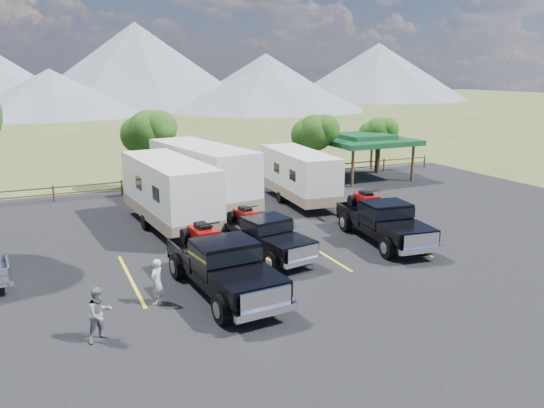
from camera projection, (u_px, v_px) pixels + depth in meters
name	position (u px, v px, depth m)	size (l,w,h in m)	color
ground	(324.00, 293.00, 18.73)	(320.00, 320.00, 0.00)	#435423
asphalt_lot	(286.00, 265.00, 21.37)	(44.00, 34.00, 0.04)	black
stall_lines	(276.00, 257.00, 22.25)	(12.12, 5.50, 0.01)	yellow
tree_ne_a	(315.00, 133.00, 36.50)	(3.11, 2.92, 4.76)	black
tree_ne_b	(378.00, 132.00, 39.87)	(2.77, 2.59, 4.27)	black
tree_north	(149.00, 132.00, 33.77)	(3.46, 3.24, 5.25)	black
rail_fence	(213.00, 178.00, 35.72)	(36.12, 0.12, 1.00)	brown
pavilion	(364.00, 140.00, 38.27)	(6.20, 6.20, 3.22)	brown
mountain_range	(31.00, 70.00, 107.32)	(209.00, 71.00, 20.00)	slate
rig_left	(222.00, 263.00, 18.53)	(2.69, 6.70, 2.19)	black
rig_center	(264.00, 234.00, 22.41)	(2.66, 5.80, 1.86)	black
rig_right	(383.00, 220.00, 24.14)	(2.78, 6.47, 2.10)	black
trailer_left	(169.00, 193.00, 25.99)	(3.23, 9.85, 3.41)	silver
trailer_center	(202.00, 176.00, 29.50)	(4.15, 10.48, 3.62)	silver
trailer_right	(299.00, 176.00, 31.09)	(2.79, 8.83, 3.06)	silver
person_a	(157.00, 282.00, 17.64)	(0.57, 0.37, 1.56)	silver
person_b	(100.00, 314.00, 15.22)	(0.79, 0.62, 1.63)	slate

